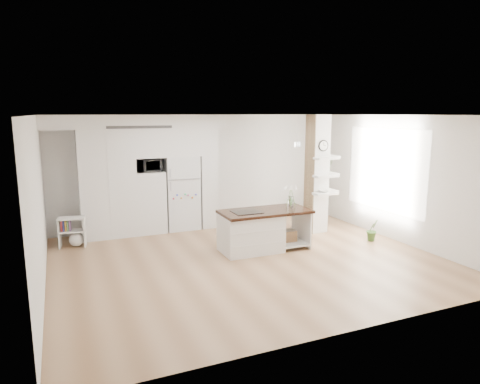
{
  "coord_description": "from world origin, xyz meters",
  "views": [
    {
      "loc": [
        -3.17,
        -7.06,
        2.73
      ],
      "look_at": [
        0.24,
        0.9,
        1.13
      ],
      "focal_mm": 32.0,
      "sensor_mm": 36.0,
      "label": 1
    }
  ],
  "objects_px": {
    "kitchen_island": "(256,230)",
    "floor_plant_a": "(372,230)",
    "bookshelf": "(74,234)",
    "refrigerator": "(181,193)"
  },
  "relations": [
    {
      "from": "kitchen_island",
      "to": "bookshelf",
      "type": "xyz_separation_m",
      "value": [
        -3.37,
        1.73,
        -0.16
      ]
    },
    {
      "from": "kitchen_island",
      "to": "bookshelf",
      "type": "bearing_deg",
      "value": 153.16
    },
    {
      "from": "refrigerator",
      "to": "floor_plant_a",
      "type": "relative_size",
      "value": 3.6
    },
    {
      "from": "kitchen_island",
      "to": "floor_plant_a",
      "type": "distance_m",
      "value": 2.65
    },
    {
      "from": "kitchen_island",
      "to": "floor_plant_a",
      "type": "relative_size",
      "value": 3.75
    },
    {
      "from": "refrigerator",
      "to": "kitchen_island",
      "type": "height_order",
      "value": "refrigerator"
    },
    {
      "from": "refrigerator",
      "to": "floor_plant_a",
      "type": "xyz_separation_m",
      "value": [
        3.52,
        -2.64,
        -0.63
      ]
    },
    {
      "from": "kitchen_island",
      "to": "floor_plant_a",
      "type": "height_order",
      "value": "kitchen_island"
    },
    {
      "from": "kitchen_island",
      "to": "refrigerator",
      "type": "bearing_deg",
      "value": 112.47
    },
    {
      "from": "bookshelf",
      "to": "floor_plant_a",
      "type": "relative_size",
      "value": 1.28
    }
  ]
}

